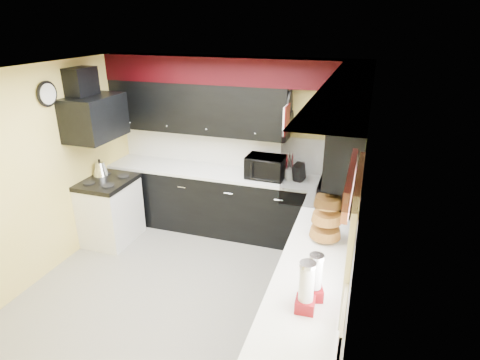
# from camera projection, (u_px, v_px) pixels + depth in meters

# --- Properties ---
(ground) EXTENTS (3.60, 3.60, 0.00)m
(ground) POSITION_uv_depth(u_px,v_px,m) (187.00, 290.00, 4.70)
(ground) COLOR gray
(ground) RESTS_ON ground
(wall_back) EXTENTS (3.60, 0.06, 2.50)m
(wall_back) POSITION_uv_depth(u_px,v_px,m) (235.00, 145.00, 5.82)
(wall_back) COLOR #E0C666
(wall_back) RESTS_ON ground
(wall_right) EXTENTS (0.06, 3.60, 2.50)m
(wall_right) POSITION_uv_depth(u_px,v_px,m) (357.00, 217.00, 3.71)
(wall_right) COLOR #E0C666
(wall_right) RESTS_ON ground
(wall_left) EXTENTS (0.06, 3.60, 2.50)m
(wall_left) POSITION_uv_depth(u_px,v_px,m) (43.00, 174.00, 4.75)
(wall_left) COLOR #E0C666
(wall_left) RESTS_ON ground
(ceiling) EXTENTS (3.60, 3.60, 0.06)m
(ceiling) POSITION_uv_depth(u_px,v_px,m) (173.00, 71.00, 3.76)
(ceiling) COLOR white
(ceiling) RESTS_ON wall_back
(cab_back) EXTENTS (3.60, 0.60, 0.90)m
(cab_back) POSITION_uv_depth(u_px,v_px,m) (229.00, 203.00, 5.85)
(cab_back) COLOR black
(cab_back) RESTS_ON ground
(cab_right) EXTENTS (0.60, 3.00, 0.90)m
(cab_right) POSITION_uv_depth(u_px,v_px,m) (314.00, 301.00, 3.83)
(cab_right) COLOR black
(cab_right) RESTS_ON ground
(counter_back) EXTENTS (3.62, 0.64, 0.04)m
(counter_back) POSITION_uv_depth(u_px,v_px,m) (229.00, 173.00, 5.68)
(counter_back) COLOR white
(counter_back) RESTS_ON cab_back
(counter_right) EXTENTS (0.64, 3.02, 0.04)m
(counter_right) POSITION_uv_depth(u_px,v_px,m) (317.00, 259.00, 3.66)
(counter_right) COLOR white
(counter_right) RESTS_ON cab_right
(splash_back) EXTENTS (3.60, 0.02, 0.50)m
(splash_back) POSITION_uv_depth(u_px,v_px,m) (235.00, 149.00, 5.83)
(splash_back) COLOR white
(splash_back) RESTS_ON counter_back
(splash_right) EXTENTS (0.02, 3.60, 0.50)m
(splash_right) POSITION_uv_depth(u_px,v_px,m) (355.00, 223.00, 3.74)
(splash_right) COLOR white
(splash_right) RESTS_ON counter_right
(upper_back) EXTENTS (2.60, 0.35, 0.70)m
(upper_back) POSITION_uv_depth(u_px,v_px,m) (197.00, 108.00, 5.60)
(upper_back) COLOR black
(upper_back) RESTS_ON wall_back
(upper_right) EXTENTS (0.35, 1.80, 0.70)m
(upper_right) POSITION_uv_depth(u_px,v_px,m) (350.00, 133.00, 4.35)
(upper_right) COLOR black
(upper_right) RESTS_ON wall_right
(soffit_back) EXTENTS (3.60, 0.36, 0.35)m
(soffit_back) POSITION_uv_depth(u_px,v_px,m) (231.00, 70.00, 5.25)
(soffit_back) COLOR black
(soffit_back) RESTS_ON wall_back
(soffit_right) EXTENTS (0.36, 3.24, 0.35)m
(soffit_right) POSITION_uv_depth(u_px,v_px,m) (347.00, 104.00, 3.20)
(soffit_right) COLOR black
(soffit_right) RESTS_ON wall_right
(stove) EXTENTS (0.60, 0.75, 0.86)m
(stove) POSITION_uv_depth(u_px,v_px,m) (111.00, 212.00, 5.63)
(stove) COLOR white
(stove) RESTS_ON ground
(cooktop) EXTENTS (0.62, 0.77, 0.06)m
(cooktop) POSITION_uv_depth(u_px,v_px,m) (107.00, 182.00, 5.46)
(cooktop) COLOR black
(cooktop) RESTS_ON stove
(hood) EXTENTS (0.50, 0.78, 0.55)m
(hood) POSITION_uv_depth(u_px,v_px,m) (95.00, 117.00, 5.14)
(hood) COLOR black
(hood) RESTS_ON wall_left
(hood_duct) EXTENTS (0.24, 0.40, 0.40)m
(hood_duct) POSITION_uv_depth(u_px,v_px,m) (81.00, 84.00, 5.02)
(hood_duct) COLOR black
(hood_duct) RESTS_ON wall_left
(window) EXTENTS (0.03, 0.86, 0.96)m
(window) POSITION_uv_depth(u_px,v_px,m) (353.00, 235.00, 2.81)
(window) COLOR white
(window) RESTS_ON wall_right
(valance) EXTENTS (0.04, 0.88, 0.20)m
(valance) POSITION_uv_depth(u_px,v_px,m) (350.00, 181.00, 2.68)
(valance) COLOR red
(valance) RESTS_ON wall_right
(pan_top) EXTENTS (0.03, 0.22, 0.40)m
(pan_top) POSITION_uv_depth(u_px,v_px,m) (290.00, 100.00, 5.08)
(pan_top) COLOR black
(pan_top) RESTS_ON upper_back
(pan_mid) EXTENTS (0.03, 0.28, 0.46)m
(pan_mid) POSITION_uv_depth(u_px,v_px,m) (287.00, 122.00, 5.06)
(pan_mid) COLOR black
(pan_mid) RESTS_ON upper_back
(pan_low) EXTENTS (0.03, 0.24, 0.42)m
(pan_low) POSITION_uv_depth(u_px,v_px,m) (291.00, 119.00, 5.30)
(pan_low) COLOR black
(pan_low) RESTS_ON upper_back
(cut_board) EXTENTS (0.03, 0.26, 0.35)m
(cut_board) POSITION_uv_depth(u_px,v_px,m) (286.00, 120.00, 4.93)
(cut_board) COLOR white
(cut_board) RESTS_ON upper_back
(baskets) EXTENTS (0.27, 0.27, 0.50)m
(baskets) POSITION_uv_depth(u_px,v_px,m) (326.00, 217.00, 3.86)
(baskets) COLOR brown
(baskets) RESTS_ON upper_right
(clock) EXTENTS (0.03, 0.30, 0.30)m
(clock) POSITION_uv_depth(u_px,v_px,m) (47.00, 94.00, 4.62)
(clock) COLOR black
(clock) RESTS_ON wall_left
(deco_plate) EXTENTS (0.03, 0.24, 0.24)m
(deco_plate) POSITION_uv_depth(u_px,v_px,m) (365.00, 119.00, 3.04)
(deco_plate) COLOR white
(deco_plate) RESTS_ON wall_right
(toaster_oven) EXTENTS (0.53, 0.45, 0.30)m
(toaster_oven) POSITION_uv_depth(u_px,v_px,m) (266.00, 167.00, 5.42)
(toaster_oven) COLOR black
(toaster_oven) RESTS_ON counter_back
(microwave) EXTENTS (0.40, 0.58, 0.32)m
(microwave) POSITION_uv_depth(u_px,v_px,m) (336.00, 195.00, 4.55)
(microwave) COLOR black
(microwave) RESTS_ON counter_right
(utensil_crock) EXTENTS (0.16, 0.16, 0.14)m
(utensil_crock) POSITION_uv_depth(u_px,v_px,m) (289.00, 174.00, 5.41)
(utensil_crock) COLOR silver
(utensil_crock) RESTS_ON counter_back
(knife_block) EXTENTS (0.15, 0.18, 0.25)m
(knife_block) POSITION_uv_depth(u_px,v_px,m) (299.00, 173.00, 5.30)
(knife_block) COLOR black
(knife_block) RESTS_ON counter_back
(kettle) EXTENTS (0.25, 0.25, 0.19)m
(kettle) POSITION_uv_depth(u_px,v_px,m) (100.00, 169.00, 5.58)
(kettle) COLOR silver
(kettle) RESTS_ON cooktop
(dispenser_a) EXTENTS (0.16, 0.16, 0.36)m
(dispenser_a) POSITION_uv_depth(u_px,v_px,m) (315.00, 279.00, 3.05)
(dispenser_a) COLOR maroon
(dispenser_a) RESTS_ON counter_right
(dispenser_b) EXTENTS (0.15, 0.15, 0.39)m
(dispenser_b) POSITION_uv_depth(u_px,v_px,m) (306.00, 289.00, 2.92)
(dispenser_b) COLOR #570412
(dispenser_b) RESTS_ON counter_right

